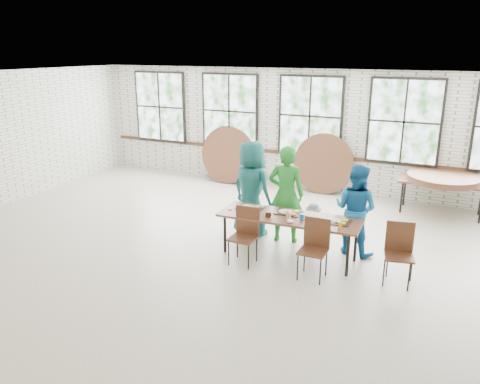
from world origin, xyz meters
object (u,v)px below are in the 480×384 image
(chair_near_right, at_px, (315,243))
(dining_table, at_px, (289,219))
(storage_table, at_px, (443,184))
(chair_near_left, at_px, (245,230))

(chair_near_right, bearing_deg, dining_table, 140.32)
(dining_table, relative_size, chair_near_right, 2.56)
(chair_near_right, bearing_deg, storage_table, 67.86)
(dining_table, bearing_deg, chair_near_left, -143.23)
(storage_table, bearing_deg, chair_near_right, -114.10)
(chair_near_right, relative_size, storage_table, 0.52)
(dining_table, bearing_deg, storage_table, 54.91)
(chair_near_right, height_order, storage_table, chair_near_right)
(storage_table, bearing_deg, chair_near_left, -127.32)
(dining_table, bearing_deg, chair_near_right, -42.24)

